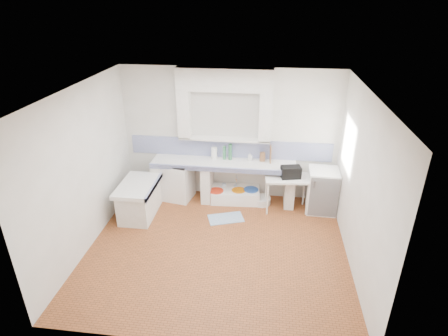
# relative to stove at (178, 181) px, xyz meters

# --- Properties ---
(floor) EXTENTS (4.50, 4.50, 0.00)m
(floor) POSITION_rel_stove_xyz_m (1.09, -1.67, -0.41)
(floor) COLOR brown
(floor) RESTS_ON ground
(ceiling) EXTENTS (4.50, 4.50, 0.00)m
(ceiling) POSITION_rel_stove_xyz_m (1.09, -1.67, 2.39)
(ceiling) COLOR white
(ceiling) RESTS_ON ground
(wall_back) EXTENTS (4.50, 0.00, 4.50)m
(wall_back) POSITION_rel_stove_xyz_m (1.09, 0.33, 0.99)
(wall_back) COLOR white
(wall_back) RESTS_ON ground
(wall_front) EXTENTS (4.50, 0.00, 4.50)m
(wall_front) POSITION_rel_stove_xyz_m (1.09, -3.67, 0.99)
(wall_front) COLOR white
(wall_front) RESTS_ON ground
(wall_left) EXTENTS (0.00, 4.50, 4.50)m
(wall_left) POSITION_rel_stove_xyz_m (-1.16, -1.67, 0.99)
(wall_left) COLOR white
(wall_left) RESTS_ON ground
(wall_right) EXTENTS (0.00, 4.50, 4.50)m
(wall_right) POSITION_rel_stove_xyz_m (3.34, -1.67, 0.99)
(wall_right) COLOR white
(wall_right) RESTS_ON ground
(alcove_mass) EXTENTS (1.90, 0.25, 0.45)m
(alcove_mass) POSITION_rel_stove_xyz_m (0.99, 0.20, 2.16)
(alcove_mass) COLOR white
(alcove_mass) RESTS_ON ground
(window_frame) EXTENTS (0.35, 0.86, 1.06)m
(window_frame) POSITION_rel_stove_xyz_m (3.51, -0.47, 1.19)
(window_frame) COLOR #352010
(window_frame) RESTS_ON ground
(lace_valance) EXTENTS (0.01, 0.84, 0.24)m
(lace_valance) POSITION_rel_stove_xyz_m (3.37, -0.47, 1.57)
(lace_valance) COLOR white
(lace_valance) RESTS_ON ground
(counter_slab) EXTENTS (3.00, 0.60, 0.08)m
(counter_slab) POSITION_rel_stove_xyz_m (0.99, 0.03, 0.45)
(counter_slab) COLOR white
(counter_slab) RESTS_ON ground
(counter_lip) EXTENTS (3.00, 0.04, 0.10)m
(counter_lip) POSITION_rel_stove_xyz_m (0.99, -0.25, 0.45)
(counter_lip) COLOR navy
(counter_lip) RESTS_ON ground
(counter_pier_left) EXTENTS (0.20, 0.55, 0.82)m
(counter_pier_left) POSITION_rel_stove_xyz_m (-0.41, 0.03, -0.00)
(counter_pier_left) COLOR white
(counter_pier_left) RESTS_ON ground
(counter_pier_mid) EXTENTS (0.20, 0.55, 0.82)m
(counter_pier_mid) POSITION_rel_stove_xyz_m (0.64, 0.03, -0.00)
(counter_pier_mid) COLOR white
(counter_pier_mid) RESTS_ON ground
(counter_pier_right) EXTENTS (0.20, 0.55, 0.82)m
(counter_pier_right) POSITION_rel_stove_xyz_m (2.39, 0.03, -0.00)
(counter_pier_right) COLOR white
(counter_pier_right) RESTS_ON ground
(peninsula_top) EXTENTS (0.70, 1.10, 0.08)m
(peninsula_top) POSITION_rel_stove_xyz_m (-0.61, -0.77, 0.25)
(peninsula_top) COLOR white
(peninsula_top) RESTS_ON ground
(peninsula_base) EXTENTS (0.60, 1.00, 0.62)m
(peninsula_base) POSITION_rel_stove_xyz_m (-0.61, -0.77, -0.10)
(peninsula_base) COLOR white
(peninsula_base) RESTS_ON ground
(peninsula_lip) EXTENTS (0.04, 1.10, 0.10)m
(peninsula_lip) POSITION_rel_stove_xyz_m (-0.28, -0.77, 0.25)
(peninsula_lip) COLOR navy
(peninsula_lip) RESTS_ON ground
(backsplash) EXTENTS (4.27, 0.03, 0.40)m
(backsplash) POSITION_rel_stove_xyz_m (1.09, 0.31, 0.69)
(backsplash) COLOR navy
(backsplash) RESTS_ON ground
(stove) EXTENTS (0.68, 0.66, 0.82)m
(stove) POSITION_rel_stove_xyz_m (0.00, 0.00, 0.00)
(stove) COLOR white
(stove) RESTS_ON ground
(sink) EXTENTS (1.06, 0.61, 0.25)m
(sink) POSITION_rel_stove_xyz_m (1.25, 0.04, -0.29)
(sink) COLOR white
(sink) RESTS_ON ground
(side_table) EXTENTS (0.93, 0.58, 0.04)m
(side_table) POSITION_rel_stove_xyz_m (2.32, -0.21, -0.04)
(side_table) COLOR white
(side_table) RESTS_ON ground
(fridge) EXTENTS (0.60, 0.60, 0.90)m
(fridge) POSITION_rel_stove_xyz_m (3.03, -0.14, 0.04)
(fridge) COLOR white
(fridge) RESTS_ON ground
(bucket_red) EXTENTS (0.41, 0.41, 0.29)m
(bucket_red) POSITION_rel_stove_xyz_m (0.85, -0.11, -0.27)
(bucket_red) COLOR red
(bucket_red) RESTS_ON ground
(bucket_orange) EXTENTS (0.35, 0.35, 0.28)m
(bucket_orange) POSITION_rel_stove_xyz_m (1.32, -0.02, -0.27)
(bucket_orange) COLOR orange
(bucket_orange) RESTS_ON ground
(bucket_blue) EXTENTS (0.40, 0.40, 0.29)m
(bucket_blue) POSITION_rel_stove_xyz_m (1.58, 0.03, -0.27)
(bucket_blue) COLOR #2551AD
(bucket_blue) RESTS_ON ground
(basin_white) EXTENTS (0.50, 0.50, 0.15)m
(basin_white) POSITION_rel_stove_xyz_m (1.82, -0.04, -0.34)
(basin_white) COLOR white
(basin_white) RESTS_ON ground
(water_bottle_a) EXTENTS (0.11, 0.11, 0.33)m
(water_bottle_a) POSITION_rel_stove_xyz_m (0.99, 0.15, -0.24)
(water_bottle_a) COLOR silver
(water_bottle_a) RESTS_ON ground
(water_bottle_b) EXTENTS (0.11, 0.11, 0.30)m
(water_bottle_b) POSITION_rel_stove_xyz_m (1.24, 0.15, -0.26)
(water_bottle_b) COLOR silver
(water_bottle_b) RESTS_ON ground
(black_bag) EXTENTS (0.43, 0.30, 0.24)m
(black_bag) POSITION_rel_stove_xyz_m (2.37, -0.21, 0.45)
(black_bag) COLOR black
(black_bag) RESTS_ON side_table
(green_bottle_a) EXTENTS (0.07, 0.07, 0.30)m
(green_bottle_a) POSITION_rel_stove_xyz_m (0.99, 0.18, 0.64)
(green_bottle_a) COLOR #2D6C43
(green_bottle_a) RESTS_ON counter_slab
(green_bottle_b) EXTENTS (0.09, 0.09, 0.35)m
(green_bottle_b) POSITION_rel_stove_xyz_m (1.11, 0.18, 0.66)
(green_bottle_b) COLOR #2D6C43
(green_bottle_b) RESTS_ON counter_slab
(knife_block) EXTENTS (0.12, 0.10, 0.20)m
(knife_block) POSITION_rel_stove_xyz_m (1.79, 0.18, 0.59)
(knife_block) COLOR #905D39
(knife_block) RESTS_ON counter_slab
(cutting_board) EXTENTS (0.04, 0.24, 0.33)m
(cutting_board) POSITION_rel_stove_xyz_m (1.95, 0.18, 0.65)
(cutting_board) COLOR #905D39
(cutting_board) RESTS_ON counter_slab
(paper_towel) EXTENTS (0.14, 0.14, 0.26)m
(paper_towel) POSITION_rel_stove_xyz_m (0.77, 0.18, 0.62)
(paper_towel) COLOR white
(paper_towel) RESTS_ON counter_slab
(soap_bottle) EXTENTS (0.10, 0.10, 0.18)m
(soap_bottle) POSITION_rel_stove_xyz_m (1.53, 0.18, 0.58)
(soap_bottle) COLOR white
(soap_bottle) RESTS_ON counter_slab
(rug) EXTENTS (0.78, 0.59, 0.01)m
(rug) POSITION_rel_stove_xyz_m (1.13, -0.72, -0.40)
(rug) COLOR #316393
(rug) RESTS_ON ground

